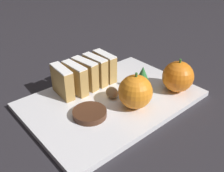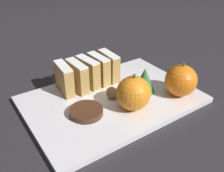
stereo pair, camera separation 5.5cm
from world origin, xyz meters
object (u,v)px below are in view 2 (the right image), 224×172
orange_far (181,80)px  chocolate_cookie (86,112)px  walnut (111,93)px  orange_near (133,93)px

orange_far → chocolate_cookie: bearing=-104.1°
orange_far → walnut: size_ratio=2.61×
orange_near → walnut: bearing=-164.1°
orange_far → chocolate_cookie: size_ratio=1.15×
orange_far → walnut: (-0.08, -0.14, -0.02)m
orange_far → walnut: bearing=-119.0°
walnut → orange_far: bearing=61.0°
orange_far → chocolate_cookie: 0.22m
chocolate_cookie → orange_far: bearing=75.9°
orange_near → chocolate_cookie: (-0.04, -0.09, -0.03)m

